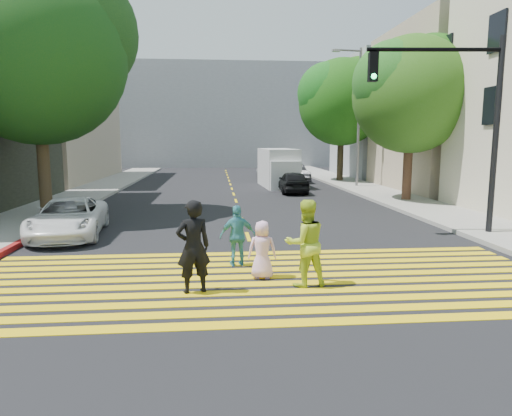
{
  "coord_description": "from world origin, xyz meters",
  "views": [
    {
      "loc": [
        -1.02,
        -8.62,
        3.14
      ],
      "look_at": [
        0.0,
        3.0,
        1.4
      ],
      "focal_mm": 32.0,
      "sensor_mm": 36.0,
      "label": 1
    }
  ],
  "objects": [
    {
      "name": "ground",
      "position": [
        0.0,
        0.0,
        0.0
      ],
      "size": [
        120.0,
        120.0,
        0.0
      ],
      "primitive_type": "plane",
      "color": "black"
    },
    {
      "name": "sidewalk_left",
      "position": [
        -8.5,
        22.0,
        0.07
      ],
      "size": [
        3.0,
        40.0,
        0.15
      ],
      "primitive_type": "cube",
      "color": "gray",
      "rests_on": "ground"
    },
    {
      "name": "sidewalk_right",
      "position": [
        8.5,
        15.0,
        0.07
      ],
      "size": [
        3.0,
        60.0,
        0.15
      ],
      "primitive_type": "cube",
      "color": "gray",
      "rests_on": "ground"
    },
    {
      "name": "curb_red",
      "position": [
        -6.9,
        6.0,
        0.08
      ],
      "size": [
        0.2,
        8.0,
        0.16
      ],
      "primitive_type": "cube",
      "color": "maroon",
      "rests_on": "ground"
    },
    {
      "name": "crosswalk",
      "position": [
        0.0,
        1.28,
        0.01
      ],
      "size": [
        13.4,
        5.3,
        0.01
      ],
      "color": "yellow",
      "rests_on": "ground"
    },
    {
      "name": "lane_line",
      "position": [
        0.0,
        22.5,
        0.01
      ],
      "size": [
        0.12,
        34.4,
        0.01
      ],
      "color": "yellow",
      "rests_on": "ground"
    },
    {
      "name": "building_left_tan",
      "position": [
        -16.0,
        28.0,
        5.0
      ],
      "size": [
        12.0,
        16.0,
        10.0
      ],
      "primitive_type": "cube",
      "color": "tan",
      "rests_on": "ground"
    },
    {
      "name": "building_right_tan",
      "position": [
        15.0,
        19.0,
        5.0
      ],
      "size": [
        10.0,
        10.0,
        10.0
      ],
      "primitive_type": "cube",
      "color": "tan",
      "rests_on": "ground"
    },
    {
      "name": "building_right_grey",
      "position": [
        15.0,
        30.0,
        5.0
      ],
      "size": [
        10.0,
        10.0,
        10.0
      ],
      "primitive_type": "cube",
      "color": "gray",
      "rests_on": "ground"
    },
    {
      "name": "backdrop_block",
      "position": [
        0.0,
        48.0,
        6.0
      ],
      "size": [
        30.0,
        8.0,
        12.0
      ],
      "primitive_type": "cube",
      "color": "gray",
      "rests_on": "ground"
    },
    {
      "name": "tree_left",
      "position": [
        -7.89,
        10.63,
        6.82
      ],
      "size": [
        8.99,
        8.89,
        10.11
      ],
      "rotation": [
        0.0,
        0.0,
        0.33
      ],
      "color": "#3E2F15",
      "rests_on": "ground"
    },
    {
      "name": "tree_right_near",
      "position": [
        8.74,
        13.8,
        5.67
      ],
      "size": [
        6.55,
        6.11,
        8.38
      ],
      "rotation": [
        0.0,
        0.0,
        0.06
      ],
      "color": "#301C18",
      "rests_on": "ground"
    },
    {
      "name": "tree_right_far",
      "position": [
        8.42,
        25.25,
        6.27
      ],
      "size": [
        7.12,
        6.53,
        9.28
      ],
      "rotation": [
        0.0,
        0.0,
        0.02
      ],
      "color": "black",
      "rests_on": "ground"
    },
    {
      "name": "pedestrian_man",
      "position": [
        -1.5,
        0.58,
        0.97
      ],
      "size": [
        0.81,
        0.65,
        1.95
      ],
      "primitive_type": "imported",
      "rotation": [
        0.0,
        0.0,
        3.43
      ],
      "color": "black",
      "rests_on": "ground"
    },
    {
      "name": "pedestrian_woman",
      "position": [
        0.88,
        0.83,
        0.95
      ],
      "size": [
        1.03,
        0.87,
        1.89
      ],
      "primitive_type": "imported",
      "rotation": [
        0.0,
        0.0,
        3.32
      ],
      "color": "#B6D12D",
      "rests_on": "ground"
    },
    {
      "name": "pedestrian_child",
      "position": [
        0.0,
        1.45,
        0.67
      ],
      "size": [
        0.69,
        0.48,
        1.34
      ],
      "primitive_type": "imported",
      "rotation": [
        0.0,
        0.0,
        3.05
      ],
      "color": "#EEB5DC",
      "rests_on": "ground"
    },
    {
      "name": "pedestrian_extra",
      "position": [
        -0.5,
        2.56,
        0.77
      ],
      "size": [
        0.94,
        0.48,
        1.54
      ],
      "primitive_type": "imported",
      "rotation": [
        0.0,
        0.0,
        3.27
      ],
      "color": "teal",
      "rests_on": "ground"
    },
    {
      "name": "white_sedan",
      "position": [
        -5.84,
        6.57,
        0.63
      ],
      "size": [
        2.6,
        4.74,
        1.26
      ],
      "primitive_type": "imported",
      "rotation": [
        0.0,
        0.0,
        0.12
      ],
      "color": "white",
      "rests_on": "ground"
    },
    {
      "name": "dark_car_near",
      "position": [
        3.57,
        18.34,
        0.66
      ],
      "size": [
        1.65,
        3.93,
        1.33
      ],
      "primitive_type": "imported",
      "rotation": [
        0.0,
        0.0,
        3.12
      ],
      "color": "black",
      "rests_on": "ground"
    },
    {
      "name": "silver_car",
      "position": [
        3.52,
        31.21,
        0.64
      ],
      "size": [
        2.49,
        4.67,
        1.29
      ],
      "primitive_type": "imported",
      "rotation": [
        0.0,
        0.0,
        2.98
      ],
      "color": "#A0A1A6",
      "rests_on": "ground"
    },
    {
      "name": "dark_car_parked",
      "position": [
        4.86,
        25.64,
        0.69
      ],
      "size": [
        2.03,
        4.33,
        1.37
      ],
      "primitive_type": "imported",
      "rotation": [
        0.0,
        0.0,
        0.14
      ],
      "color": "#25252A",
      "rests_on": "ground"
    },
    {
      "name": "white_van",
      "position": [
        3.2,
        21.93,
        1.22
      ],
      "size": [
        2.32,
        5.53,
        2.56
      ],
      "rotation": [
        0.0,
        0.0,
        0.05
      ],
      "color": "silver",
      "rests_on": "ground"
    },
    {
      "name": "traffic_signal",
      "position": [
        6.77,
        5.53,
        4.12
      ],
      "size": [
        4.33,
        0.57,
        6.36
      ],
      "rotation": [
        0.0,
        0.0,
        -0.08
      ],
      "color": "black",
      "rests_on": "ground"
    },
    {
      "name": "street_lamp",
      "position": [
        8.1,
        20.81,
        5.15
      ],
      "size": [
        2.03,
        0.46,
        8.97
      ],
      "rotation": [
        0.0,
        0.0,
        0.14
      ],
      "color": "slate",
      "rests_on": "ground"
    }
  ]
}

